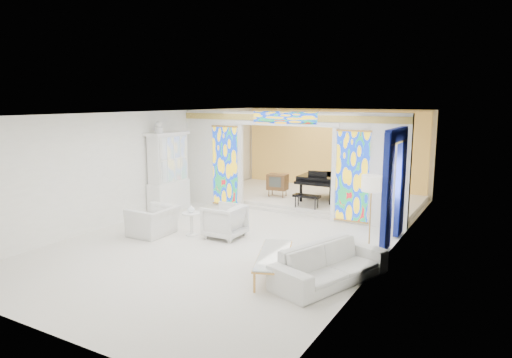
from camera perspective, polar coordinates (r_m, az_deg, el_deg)
The scene contains 24 objects.
floor at distance 11.84m, azimuth -0.58°, elevation -6.44°, with size 12.00×12.00×0.00m, color silver.
ceiling at distance 11.36m, azimuth -0.61°, elevation 8.24°, with size 7.00×12.00×0.02m, color white.
wall_back at distance 16.92m, azimuth 9.68°, elevation 3.56°, with size 7.00×0.02×3.00m, color white.
wall_front at distance 7.10m, azimuth -25.82°, elevation -6.05°, with size 7.00×0.02×3.00m, color white.
wall_left at distance 13.58m, azimuth -13.48°, elevation 1.89°, with size 0.02×12.00×3.00m, color white.
wall_right at distance 10.23m, azimuth 16.62°, elevation -0.82°, with size 0.02×12.00×3.00m, color white.
partition_wall at distance 13.23m, azimuth 3.75°, elevation 2.60°, with size 7.00×0.22×3.00m.
stained_glass_left at distance 14.18m, azimuth -3.86°, elevation 1.65°, with size 0.90×0.04×2.40m, color gold.
stained_glass_right at distance 12.44m, azimuth 11.96°, elevation 0.30°, with size 0.90×0.04×2.40m, color gold.
stained_glass_transom at distance 13.04m, azimuth 3.60°, elevation 7.64°, with size 2.00×0.04×0.34m, color gold.
alcove_platform at distance 15.39m, azimuth 7.10°, elevation -2.32°, with size 6.80×3.80×0.18m, color silver.
gold_curtain_back at distance 16.80m, azimuth 9.54°, elevation 3.52°, with size 6.70×0.10×2.90m, color #EDB352.
chandelier at distance 14.90m, azimuth 7.87°, elevation 6.81°, with size 0.48×0.48×0.30m, color #C18C43.
blue_drapes at distance 10.91m, azimuth 16.96°, elevation 0.23°, with size 0.14×1.85×2.65m.
china_cabinet at distance 13.88m, azimuth -10.90°, elevation 0.77°, with size 0.56×1.46×2.72m.
armchair_left at distance 11.65m, azimuth -12.72°, elevation -5.15°, with size 1.09×0.95×0.71m, color white.
armchair_right at distance 11.19m, azimuth -3.95°, elevation -5.28°, with size 0.86×0.89×0.81m, color white.
sofa at distance 8.64m, azimuth 9.25°, elevation -10.44°, with size 2.36×0.92×0.69m, color white.
side_table at distance 11.44m, azimuth -8.08°, elevation -5.14°, with size 0.60×0.60×0.58m.
vase at distance 11.37m, azimuth -8.12°, elevation -3.68°, with size 0.19×0.19×0.20m, color white.
coffee_table at distance 8.86m, azimuth 2.23°, elevation -9.54°, with size 1.21×1.95×0.42m.
floor_lamp at distance 10.03m, azimuth 14.23°, elevation -1.00°, with size 0.53×0.53×1.74m.
grand_piano at distance 14.67m, azimuth 8.92°, elevation 0.02°, with size 1.56×2.45×0.98m.
tv_console at distance 14.97m, azimuth 2.70°, elevation -0.38°, with size 0.68×0.49×0.74m.
Camera 1 is at (5.70, -9.82, 3.33)m, focal length 32.00 mm.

